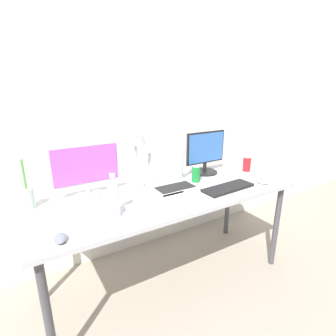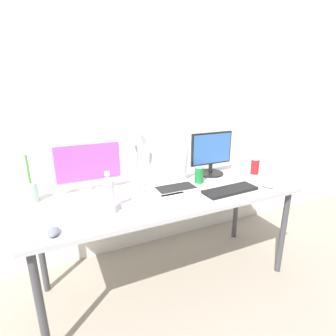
% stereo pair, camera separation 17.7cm
% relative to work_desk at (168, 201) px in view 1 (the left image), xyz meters
% --- Properties ---
extents(ground_plane, '(16.00, 16.00, 0.00)m').
position_rel_work_desk_xyz_m(ground_plane, '(0.00, 0.00, -0.68)').
color(ground_plane, gray).
extents(wall_back, '(7.00, 0.08, 2.60)m').
position_rel_work_desk_xyz_m(wall_back, '(0.00, 0.59, 0.62)').
color(wall_back, silver).
rests_on(wall_back, ground).
extents(work_desk, '(1.84, 0.68, 0.74)m').
position_rel_work_desk_xyz_m(work_desk, '(0.00, 0.00, 0.00)').
color(work_desk, '#424247').
rests_on(work_desk, ground).
extents(monitor_left, '(0.45, 0.17, 0.35)m').
position_rel_work_desk_xyz_m(monitor_left, '(-0.49, 0.24, 0.26)').
color(monitor_left, silver).
rests_on(monitor_left, work_desk).
extents(monitor_center, '(0.37, 0.22, 0.35)m').
position_rel_work_desk_xyz_m(monitor_center, '(0.49, 0.21, 0.24)').
color(monitor_center, black).
rests_on(monitor_center, work_desk).
extents(laptop_silver, '(0.31, 0.26, 0.27)m').
position_rel_work_desk_xyz_m(laptop_silver, '(0.07, 0.07, 0.12)').
color(laptop_silver, silver).
rests_on(laptop_silver, work_desk).
extents(keyboard_main, '(0.44, 0.15, 0.02)m').
position_rel_work_desk_xyz_m(keyboard_main, '(-0.14, -0.14, 0.07)').
color(keyboard_main, white).
rests_on(keyboard_main, work_desk).
extents(keyboard_aux, '(0.41, 0.16, 0.02)m').
position_rel_work_desk_xyz_m(keyboard_aux, '(0.41, -0.17, 0.07)').
color(keyboard_aux, black).
rests_on(keyboard_aux, work_desk).
extents(mouse_by_keyboard, '(0.08, 0.11, 0.04)m').
position_rel_work_desk_xyz_m(mouse_by_keyboard, '(0.70, -0.22, 0.08)').
color(mouse_by_keyboard, silver).
rests_on(mouse_by_keyboard, work_desk).
extents(mouse_by_laptop, '(0.07, 0.10, 0.03)m').
position_rel_work_desk_xyz_m(mouse_by_laptop, '(-0.75, -0.25, 0.08)').
color(mouse_by_laptop, slate).
rests_on(mouse_by_laptop, work_desk).
extents(water_bottle, '(0.07, 0.07, 0.26)m').
position_rel_work_desk_xyz_m(water_bottle, '(-0.44, -0.15, 0.18)').
color(water_bottle, silver).
rests_on(water_bottle, work_desk).
extents(soda_can_near_keyboard, '(0.07, 0.07, 0.13)m').
position_rel_work_desk_xyz_m(soda_can_near_keyboard, '(0.30, 0.08, 0.12)').
color(soda_can_near_keyboard, '#197F33').
rests_on(soda_can_near_keyboard, work_desk).
extents(soda_can_by_laptop, '(0.07, 0.07, 0.13)m').
position_rel_work_desk_xyz_m(soda_can_by_laptop, '(0.84, 0.06, 0.12)').
color(soda_can_by_laptop, red).
rests_on(soda_can_by_laptop, work_desk).
extents(bamboo_vase, '(0.07, 0.07, 0.31)m').
position_rel_work_desk_xyz_m(bamboo_vase, '(-0.85, 0.22, 0.13)').
color(bamboo_vase, '#B2D1B7').
rests_on(bamboo_vase, work_desk).
extents(desk_lamp, '(0.11, 0.18, 0.46)m').
position_rel_work_desk_xyz_m(desk_lamp, '(-0.18, 0.08, 0.37)').
color(desk_lamp, '#B7B7BC').
rests_on(desk_lamp, work_desk).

